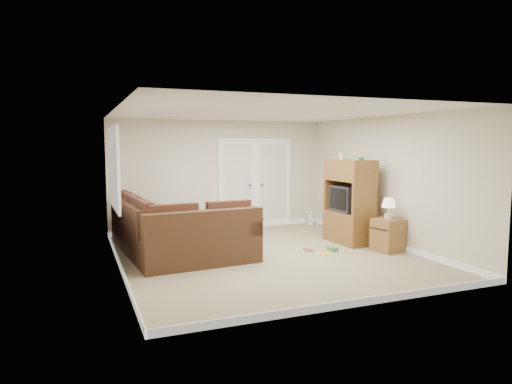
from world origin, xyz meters
name	(u,v)px	position (x,y,z in m)	size (l,w,h in m)	color
floor	(267,256)	(0.00, 0.00, 0.00)	(5.50, 5.50, 0.00)	tan
ceiling	(267,113)	(0.00, 0.00, 2.50)	(5.00, 5.50, 0.02)	silver
wall_left	(117,191)	(-2.50, 0.00, 1.25)	(0.02, 5.50, 2.50)	beige
wall_right	(386,181)	(2.50, 0.00, 1.25)	(0.02, 5.50, 2.50)	beige
wall_back	(220,175)	(0.00, 2.75, 1.25)	(5.00, 0.02, 2.50)	beige
wall_front	(358,205)	(0.00, -2.75, 1.25)	(5.00, 0.02, 2.50)	beige
baseboards	(267,253)	(0.00, 0.00, 0.05)	(5.00, 5.50, 0.10)	white
french_doors	(255,184)	(0.85, 2.71, 1.04)	(1.80, 0.05, 2.13)	white
window_left	(114,168)	(-2.46, 1.00, 1.55)	(0.05, 1.92, 1.42)	white
sectional_sofa	(169,235)	(-1.60, 0.67, 0.36)	(2.24, 3.06, 0.92)	#472C1B
coffee_table	(228,240)	(-0.56, 0.48, 0.23)	(0.58, 1.06, 0.70)	black
tv_armoire	(349,201)	(1.95, 0.40, 0.84)	(0.62, 1.06, 1.78)	brown
side_cabinet	(388,232)	(2.20, -0.50, 0.35)	(0.54, 0.54, 0.99)	olive
space_heater	(310,218)	(2.17, 2.45, 0.16)	(0.13, 0.11, 0.33)	white
floor_magazine	(325,254)	(1.02, -0.27, 0.00)	(0.25, 0.20, 0.01)	gold
floor_greenbox	(332,249)	(1.27, -0.11, 0.04)	(0.14, 0.19, 0.07)	#3E8A4D
floor_book	(304,250)	(0.79, 0.10, 0.01)	(0.17, 0.23, 0.02)	brown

